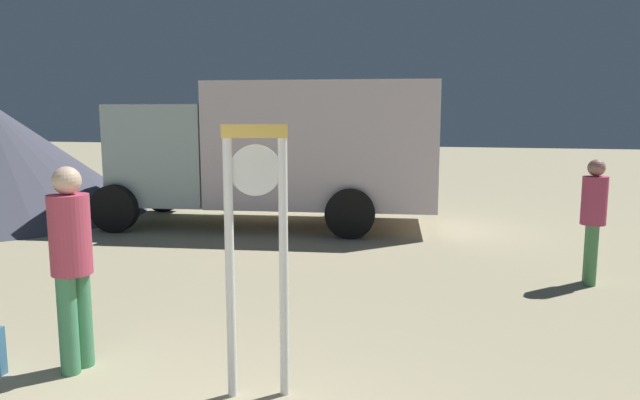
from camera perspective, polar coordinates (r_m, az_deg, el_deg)
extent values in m
cylinder|color=white|center=(4.51, -8.86, -6.90)|extent=(0.07, 0.07, 2.02)
cylinder|color=white|center=(4.49, -3.60, -6.89)|extent=(0.07, 0.07, 2.02)
cube|color=#EFC050|center=(4.34, -6.46, 6.75)|extent=(0.49, 0.23, 0.10)
cylinder|color=silver|center=(4.39, -6.37, 2.93)|extent=(0.38, 0.16, 0.39)
cube|color=black|center=(4.42, -6.36, 2.96)|extent=(0.09, 0.04, 0.06)
cube|color=black|center=(4.42, -6.36, 2.96)|extent=(0.08, 0.04, 0.14)
cylinder|color=#42895B|center=(5.57, -22.33, -10.76)|extent=(0.16, 0.16, 0.86)
cylinder|color=#42895B|center=(5.45, -23.54, -11.24)|extent=(0.16, 0.16, 0.86)
cylinder|color=#B73E55|center=(5.31, -23.39, -3.13)|extent=(0.34, 0.34, 0.68)
sphere|color=beige|center=(5.25, -23.68, 1.77)|extent=(0.24, 0.24, 0.24)
cylinder|color=#4F8D54|center=(8.29, 25.15, -4.98)|extent=(0.15, 0.15, 0.79)
cylinder|color=#4F8D54|center=(8.44, 25.02, -4.74)|extent=(0.15, 0.15, 0.79)
cylinder|color=#B93D5F|center=(8.25, 25.39, -0.04)|extent=(0.31, 0.31, 0.63)
sphere|color=#9F6C61|center=(8.20, 25.57, 2.88)|extent=(0.22, 0.22, 0.22)
cube|color=silver|center=(11.52, 0.45, 5.54)|extent=(4.58, 2.89, 2.37)
cube|color=#AFC4C7|center=(12.31, -14.34, 4.48)|extent=(2.17, 2.46, 1.95)
cube|color=black|center=(12.67, -18.47, 6.18)|extent=(0.28, 1.86, 0.86)
cylinder|color=black|center=(13.76, -15.13, 0.75)|extent=(0.92, 0.37, 0.90)
cylinder|color=black|center=(11.62, -19.58, -0.79)|extent=(0.92, 0.37, 0.90)
cylinder|color=black|center=(12.76, 3.79, 0.45)|extent=(0.92, 0.37, 0.90)
cylinder|color=black|center=(10.40, 2.98, -1.33)|extent=(0.92, 0.37, 0.90)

